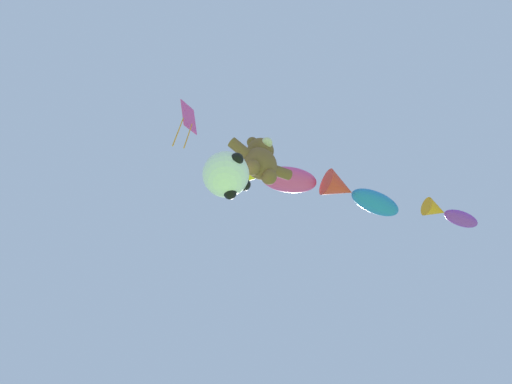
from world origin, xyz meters
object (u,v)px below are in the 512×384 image
object	(u,v)px
fish_kite_cobalt	(357,195)
teddy_bear_kite	(261,159)
fish_kite_magenta	(267,177)
diamond_kite	(188,120)
soccer_ball_kite	(226,175)
fish_kite_violet	(448,214)

from	to	relation	value
fish_kite_cobalt	teddy_bear_kite	bearing A→B (deg)	179.86
fish_kite_magenta	teddy_bear_kite	bearing A→B (deg)	-131.91
fish_kite_cobalt	diamond_kite	xyz separation A→B (m)	(-4.48, 1.47, 2.42)
soccer_ball_kite	fish_kite_violet	xyz separation A→B (m)	(5.80, -0.94, 2.44)
teddy_bear_kite	soccer_ball_kite	xyz separation A→B (m)	(-0.79, -0.01, -1.63)
fish_kite_violet	fish_kite_cobalt	bearing A→B (deg)	155.52
teddy_bear_kite	fish_kite_magenta	bearing A→B (deg)	48.09
soccer_ball_kite	fish_kite_cobalt	distance (m)	4.73
soccer_ball_kite	fish_kite_magenta	distance (m)	3.44
soccer_ball_kite	fish_kite_cobalt	world-z (taller)	fish_kite_cobalt
fish_kite_violet	diamond_kite	world-z (taller)	diamond_kite
fish_kite_magenta	fish_kite_cobalt	bearing A→B (deg)	-20.76
teddy_bear_kite	fish_kite_cobalt	xyz separation A→B (m)	(2.95, -0.01, 1.26)
soccer_ball_kite	fish_kite_violet	bearing A→B (deg)	-9.16
fish_kite_magenta	soccer_ball_kite	bearing A→B (deg)	-151.25
fish_kite_cobalt	fish_kite_magenta	bearing A→B (deg)	159.24
fish_kite_cobalt	diamond_kite	world-z (taller)	diamond_kite
diamond_kite	fish_kite_cobalt	bearing A→B (deg)	-18.19
teddy_bear_kite	fish_kite_violet	size ratio (longest dim) A/B	1.06
teddy_bear_kite	diamond_kite	size ratio (longest dim) A/B	0.55
fish_kite_magenta	diamond_kite	size ratio (longest dim) A/B	0.79
soccer_ball_kite	diamond_kite	bearing A→B (deg)	116.80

